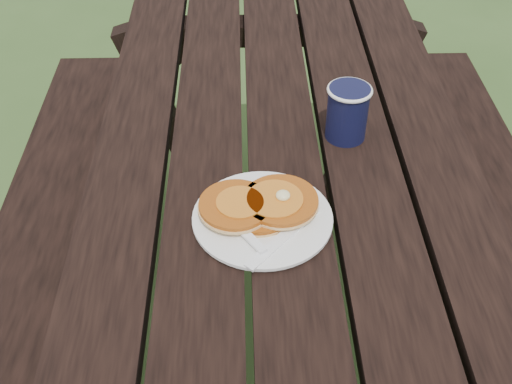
{
  "coord_description": "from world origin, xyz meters",
  "views": [
    {
      "loc": [
        -0.08,
        -1.01,
        1.53
      ],
      "look_at": [
        -0.06,
        -0.18,
        0.8
      ],
      "focal_mm": 45.0,
      "sensor_mm": 36.0,
      "label": 1
    }
  ],
  "objects_px": {
    "coffee_cup": "(348,110)",
    "pancake_stack": "(259,204)",
    "plate": "(262,219)",
    "picnic_table": "(279,276)"
  },
  "relations": [
    {
      "from": "plate",
      "to": "coffee_cup",
      "type": "height_order",
      "value": "coffee_cup"
    },
    {
      "from": "pancake_stack",
      "to": "coffee_cup",
      "type": "bearing_deg",
      "value": 51.59
    },
    {
      "from": "picnic_table",
      "to": "coffee_cup",
      "type": "distance_m",
      "value": 0.47
    },
    {
      "from": "picnic_table",
      "to": "pancake_stack",
      "type": "bearing_deg",
      "value": -105.78
    },
    {
      "from": "pancake_stack",
      "to": "coffee_cup",
      "type": "xyz_separation_m",
      "value": [
        0.18,
        0.23,
        0.04
      ]
    },
    {
      "from": "picnic_table",
      "to": "plate",
      "type": "xyz_separation_m",
      "value": [
        -0.05,
        -0.2,
        0.39
      ]
    },
    {
      "from": "picnic_table",
      "to": "plate",
      "type": "distance_m",
      "value": 0.44
    },
    {
      "from": "coffee_cup",
      "to": "pancake_stack",
      "type": "bearing_deg",
      "value": -128.41
    },
    {
      "from": "plate",
      "to": "pancake_stack",
      "type": "distance_m",
      "value": 0.03
    },
    {
      "from": "picnic_table",
      "to": "coffee_cup",
      "type": "height_order",
      "value": "coffee_cup"
    }
  ]
}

